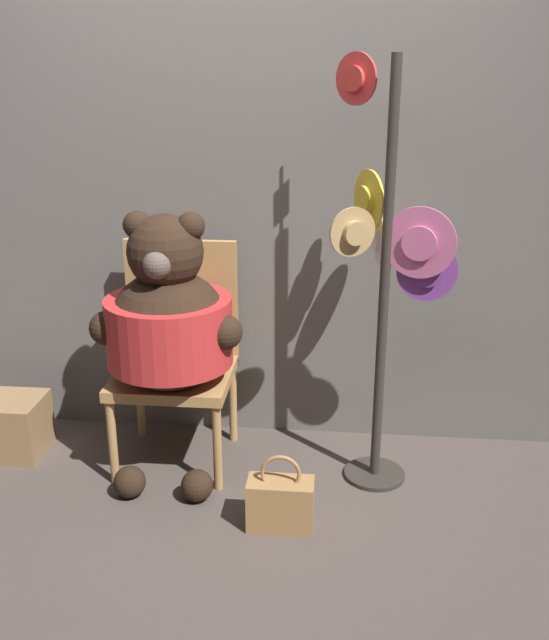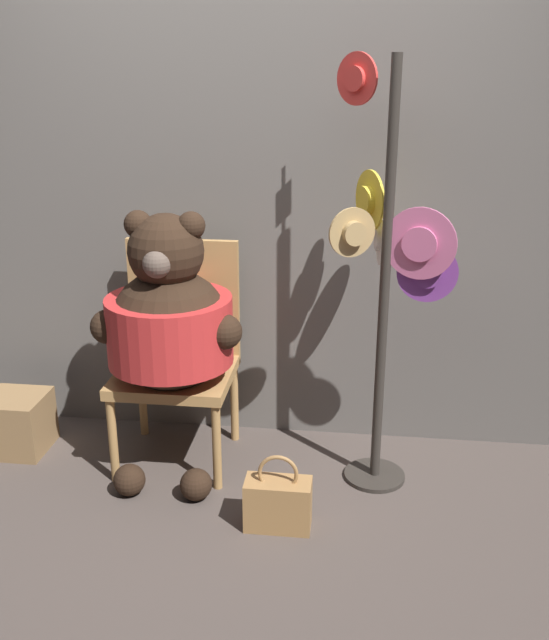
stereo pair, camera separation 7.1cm
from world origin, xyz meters
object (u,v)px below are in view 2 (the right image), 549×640
(hat_display_rack, at_px, (386,267))
(teddy_bear, at_px, (169,322))
(handbag_on_ground, at_px, (278,502))
(chair, at_px, (179,348))

(hat_display_rack, bearing_deg, teddy_bear, -175.92)
(teddy_bear, xyz_separation_m, handbag_on_ground, (0.53, -0.40, -0.62))
(chair, relative_size, handbag_on_ground, 3.09)
(chair, distance_m, handbag_on_ground, 0.90)
(teddy_bear, distance_m, hat_display_rack, 0.97)
(chair, relative_size, teddy_bear, 0.84)
(hat_display_rack, xyz_separation_m, handbag_on_ground, (-0.40, -0.46, -0.89))
(chair, bearing_deg, hat_display_rack, -6.75)
(chair, height_order, teddy_bear, teddy_bear)
(handbag_on_ground, bearing_deg, hat_display_rack, 48.97)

